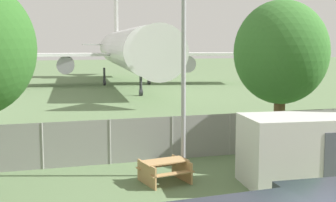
{
  "coord_description": "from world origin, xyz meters",
  "views": [
    {
      "loc": [
        -5.63,
        -6.87,
        4.74
      ],
      "look_at": [
        0.75,
        13.86,
        2.0
      ],
      "focal_mm": 50.0,
      "sensor_mm": 36.0,
      "label": 1
    }
  ],
  "objects_px": {
    "portable_cabin": "(303,150)",
    "picnic_bench_near_cabin": "(165,169)",
    "tree_near_hangar": "(281,53)",
    "airplane": "(128,49)"
  },
  "relations": [
    {
      "from": "airplane",
      "to": "portable_cabin",
      "type": "distance_m",
      "value": 36.9
    },
    {
      "from": "picnic_bench_near_cabin",
      "to": "portable_cabin",
      "type": "bearing_deg",
      "value": -19.43
    },
    {
      "from": "picnic_bench_near_cabin",
      "to": "tree_near_hangar",
      "type": "height_order",
      "value": "tree_near_hangar"
    },
    {
      "from": "portable_cabin",
      "to": "tree_near_hangar",
      "type": "bearing_deg",
      "value": 71.5
    },
    {
      "from": "tree_near_hangar",
      "to": "airplane",
      "type": "bearing_deg",
      "value": 93.01
    },
    {
      "from": "portable_cabin",
      "to": "airplane",
      "type": "bearing_deg",
      "value": 93.53
    },
    {
      "from": "airplane",
      "to": "tree_near_hangar",
      "type": "height_order",
      "value": "airplane"
    },
    {
      "from": "airplane",
      "to": "portable_cabin",
      "type": "xyz_separation_m",
      "value": [
        -2.0,
        -36.74,
        -2.8
      ]
    },
    {
      "from": "portable_cabin",
      "to": "tree_near_hangar",
      "type": "xyz_separation_m",
      "value": [
        3.54,
        7.54,
        3.06
      ]
    },
    {
      "from": "portable_cabin",
      "to": "picnic_bench_near_cabin",
      "type": "xyz_separation_m",
      "value": [
        -4.35,
        1.54,
        -0.69
      ]
    }
  ]
}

